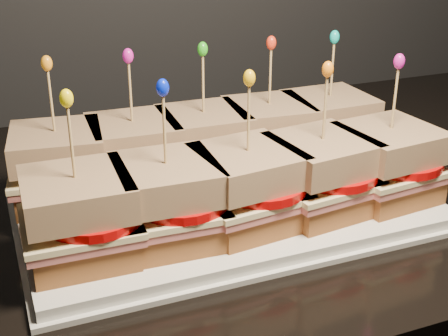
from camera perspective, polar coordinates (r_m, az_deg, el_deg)
name	(u,v)px	position (r m, az deg, el deg)	size (l,w,h in m)	color
platter	(224,204)	(0.72, 0.00, -3.35)	(0.45, 0.28, 0.02)	silver
platter_rim	(224,209)	(0.72, 0.00, -3.78)	(0.46, 0.29, 0.01)	silver
sandwich_0_bread_bot	(61,189)	(0.73, -14.65, -1.84)	(0.10, 0.10, 0.03)	brown
sandwich_0_ham	(60,175)	(0.72, -14.79, -0.60)	(0.11, 0.10, 0.01)	#C76561
sandwich_0_cheese	(59,169)	(0.72, -14.84, -0.09)	(0.11, 0.10, 0.01)	beige
sandwich_0_tomato	(70,163)	(0.71, -13.89, 0.42)	(0.10, 0.10, 0.01)	#BB0707
sandwich_0_bread_top	(56,145)	(0.71, -15.08, 2.02)	(0.10, 0.10, 0.03)	#4D210A
sandwich_0_pick	(52,105)	(0.69, -15.49, 5.60)	(0.00, 0.00, 0.09)	tan
sandwich_0_frill	(47,63)	(0.68, -15.91, 9.19)	(0.01, 0.01, 0.02)	orange
sandwich_1_bread_bot	(136,177)	(0.74, -8.08, -0.80)	(0.10, 0.10, 0.03)	brown
sandwich_1_ham	(135,163)	(0.73, -8.15, 0.43)	(0.11, 0.10, 0.01)	#C76561
sandwich_1_cheese	(135,158)	(0.73, -8.18, 0.93)	(0.11, 0.10, 0.01)	beige
sandwich_1_tomato	(146,152)	(0.73, -7.19, 1.44)	(0.10, 0.10, 0.01)	#BB0707
sandwich_1_bread_top	(133,135)	(0.72, -8.32, 3.02)	(0.10, 0.10, 0.03)	#4D210A
sandwich_1_pick	(131,96)	(0.71, -8.54, 6.56)	(0.00, 0.00, 0.09)	tan
sandwich_1_frill	(128,56)	(0.69, -8.77, 10.10)	(0.01, 0.01, 0.02)	#D318A2
sandwich_2_bread_bot	(204,166)	(0.76, -1.81, 0.20)	(0.10, 0.10, 0.03)	brown
sandwich_2_ham	(204,153)	(0.76, -1.83, 1.40)	(0.11, 0.10, 0.01)	#C76561
sandwich_2_cheese	(204,147)	(0.75, -1.84, 1.89)	(0.11, 0.10, 0.01)	beige
sandwich_2_tomato	(215,142)	(0.75, -0.83, 2.39)	(0.10, 0.10, 0.01)	#BB0707
sandwich_2_bread_top	(204,125)	(0.74, -1.87, 3.93)	(0.10, 0.10, 0.03)	#4D210A
sandwich_2_pick	(203,87)	(0.73, -1.92, 7.37)	(0.00, 0.00, 0.09)	tan
sandwich_2_frill	(203,49)	(0.72, -1.96, 10.82)	(0.01, 0.01, 0.02)	green
sandwich_3_bread_bot	(268,156)	(0.80, 4.03, 1.13)	(0.10, 0.10, 0.03)	brown
sandwich_3_ham	(268,143)	(0.79, 4.06, 2.29)	(0.11, 0.10, 0.01)	#C76561
sandwich_3_cheese	(268,138)	(0.79, 4.08, 2.76)	(0.11, 0.10, 0.01)	beige
sandwich_3_tomato	(279,133)	(0.78, 5.07, 3.24)	(0.10, 0.10, 0.01)	#BB0707
sandwich_3_bread_top	(269,116)	(0.78, 4.14, 4.73)	(0.10, 0.10, 0.03)	#4D210A
sandwich_3_pick	(270,80)	(0.76, 4.24, 8.05)	(0.00, 0.00, 0.09)	tan
sandwich_3_frill	(271,43)	(0.75, 4.34, 11.35)	(0.01, 0.01, 0.02)	red
sandwich_4_bread_bot	(327,146)	(0.83, 9.38, 1.97)	(0.10, 0.10, 0.03)	brown
sandwich_4_ham	(328,134)	(0.83, 9.45, 3.08)	(0.11, 0.10, 0.01)	#C76561
sandwich_4_cheese	(328,129)	(0.83, 9.49, 3.54)	(0.11, 0.10, 0.01)	beige
sandwich_4_tomato	(339,124)	(0.82, 10.45, 3.99)	(0.10, 0.10, 0.01)	#BB0707
sandwich_4_bread_top	(329,108)	(0.82, 9.62, 5.42)	(0.10, 0.10, 0.03)	#4D210A
sandwich_4_pick	(332,73)	(0.80, 9.85, 8.58)	(0.00, 0.00, 0.09)	tan
sandwich_4_frill	(335,37)	(0.79, 10.08, 11.71)	(0.01, 0.01, 0.02)	#0CB7AB
sandwich_5_bread_bot	(82,243)	(0.61, -12.86, -6.74)	(0.10, 0.10, 0.03)	brown
sandwich_5_ham	(80,228)	(0.61, -13.01, -5.33)	(0.11, 0.10, 0.01)	#C76561
sandwich_5_cheese	(80,221)	(0.60, -13.07, -4.75)	(0.11, 0.10, 0.01)	beige
sandwich_5_tomato	(93,215)	(0.60, -11.90, -4.19)	(0.10, 0.10, 0.01)	#BB0707
sandwich_5_bread_top	(77,194)	(0.59, -13.32, -2.30)	(0.10, 0.10, 0.03)	#4D210A
sandwich_5_pick	(72,147)	(0.57, -13.76, 1.90)	(0.00, 0.00, 0.09)	tan
sandwich_5_frill	(66,98)	(0.56, -14.21, 6.20)	(0.01, 0.01, 0.02)	yellow
sandwich_6_bread_bot	(168,227)	(0.63, -5.11, -5.38)	(0.10, 0.10, 0.03)	brown
sandwich_6_ham	(168,212)	(0.62, -5.17, -3.99)	(0.11, 0.10, 0.01)	#C76561
sandwich_6_cheese	(167,205)	(0.62, -5.19, -3.42)	(0.11, 0.10, 0.01)	beige
sandwich_6_tomato	(181,199)	(0.61, -3.98, -2.85)	(0.10, 0.10, 0.01)	#BB0707
sandwich_6_bread_top	(166,179)	(0.61, -5.29, -1.01)	(0.10, 0.10, 0.03)	#4D210A
sandwich_6_pick	(165,134)	(0.59, -5.46, 3.12)	(0.00, 0.00, 0.09)	tan
sandwich_6_frill	(163,88)	(0.57, -5.63, 7.33)	(0.01, 0.01, 0.02)	#071DD7
sandwich_7_bread_bot	(247,212)	(0.66, 2.12, -4.02)	(0.10, 0.10, 0.03)	brown
sandwich_7_ham	(247,197)	(0.65, 2.14, -2.67)	(0.11, 0.10, 0.01)	#C76561
sandwich_7_cheese	(247,191)	(0.64, 2.15, -2.12)	(0.11, 0.10, 0.01)	beige
sandwich_7_tomato	(261,185)	(0.64, 3.36, -1.55)	(0.10, 0.10, 0.01)	#BB0707
sandwich_7_bread_top	(248,166)	(0.63, 2.19, 0.21)	(0.10, 0.10, 0.03)	#4D210A
sandwich_7_pick	(249,122)	(0.62, 2.26, 4.19)	(0.00, 0.00, 0.09)	tan
sandwich_7_frill	(249,78)	(0.60, 2.33, 8.23)	(0.01, 0.01, 0.02)	#F6B50D
sandwich_8_bread_bot	(319,198)	(0.69, 8.67, -2.73)	(0.10, 0.10, 0.03)	brown
sandwich_8_ham	(320,184)	(0.68, 8.76, -1.44)	(0.11, 0.10, 0.01)	#C76561
sandwich_8_cheese	(320,178)	(0.68, 8.80, -0.91)	(0.11, 0.10, 0.01)	beige
sandwich_8_tomato	(333,172)	(0.68, 9.96, -0.37)	(0.10, 0.10, 0.01)	#BB0707
sandwich_8_bread_top	(322,154)	(0.67, 8.95, 1.32)	(0.10, 0.10, 0.03)	#4D210A
sandwich_8_pick	(325,112)	(0.65, 9.21, 5.09)	(0.00, 0.00, 0.09)	tan
sandwich_8_frill	(328,69)	(0.64, 9.47, 8.90)	(0.01, 0.01, 0.02)	orange
sandwich_9_bread_bot	(385,185)	(0.74, 14.49, -1.55)	(0.10, 0.10, 0.03)	brown
sandwich_9_ham	(386,172)	(0.73, 14.63, -0.33)	(0.11, 0.10, 0.01)	#C76561
sandwich_9_cheese	(387,166)	(0.73, 14.69, 0.18)	(0.11, 0.10, 0.01)	beige
sandwich_9_tomato	(400,160)	(0.73, 15.79, 0.68)	(0.10, 0.10, 0.01)	#BB0707
sandwich_9_bread_top	(390,142)	(0.72, 14.92, 2.28)	(0.10, 0.10, 0.03)	#4D210A
sandwich_9_pick	(394,102)	(0.70, 15.32, 5.82)	(0.00, 0.00, 0.09)	tan
sandwich_9_frill	(399,61)	(0.69, 15.73, 9.38)	(0.01, 0.01, 0.02)	#C11893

